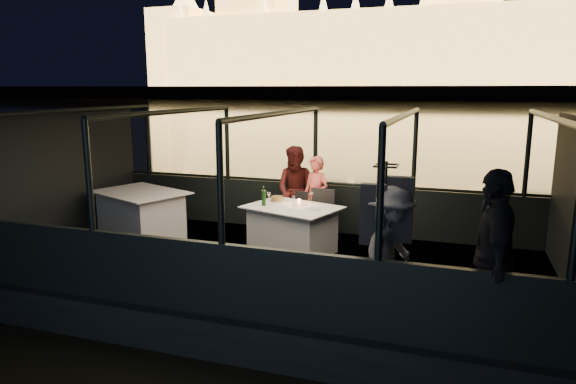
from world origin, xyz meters
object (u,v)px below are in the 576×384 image
(chair_port_left, at_px, (298,214))
(chair_port_right, at_px, (320,219))
(person_man_maroon, at_px, (297,195))
(passenger_stripe, at_px, (390,246))
(wine_bottle, at_px, (264,197))
(dining_table_central, at_px, (292,229))
(person_woman_coral, at_px, (316,197))
(passenger_dark, at_px, (492,266))
(coat_stand, at_px, (383,241))
(dining_table_aft, at_px, (141,217))

(chair_port_left, height_order, chair_port_right, chair_port_right)
(chair_port_right, distance_m, person_man_maroon, 0.82)
(passenger_stripe, height_order, wine_bottle, passenger_stripe)
(passenger_stripe, bearing_deg, dining_table_central, 58.52)
(passenger_stripe, relative_size, wine_bottle, 4.93)
(person_man_maroon, xyz_separation_m, passenger_stripe, (2.08, -2.93, 0.10))
(chair_port_right, xyz_separation_m, person_woman_coral, (-0.19, 0.41, 0.30))
(passenger_dark, distance_m, wine_bottle, 4.06)
(person_woman_coral, bearing_deg, person_man_maroon, -169.21)
(passenger_stripe, bearing_deg, person_woman_coral, 45.60)
(coat_stand, bearing_deg, dining_table_central, 132.25)
(dining_table_central, relative_size, passenger_dark, 0.77)
(dining_table_central, height_order, chair_port_left, chair_port_left)
(passenger_dark, bearing_deg, person_man_maroon, -138.31)
(person_man_maroon, bearing_deg, chair_port_right, -40.82)
(passenger_dark, relative_size, wine_bottle, 5.87)
(dining_table_aft, xyz_separation_m, chair_port_right, (3.18, 0.60, 0.06))
(person_woman_coral, height_order, person_man_maroon, person_man_maroon)
(dining_table_central, bearing_deg, wine_bottle, -171.88)
(dining_table_central, bearing_deg, passenger_stripe, -46.22)
(person_man_maroon, distance_m, passenger_dark, 4.57)
(person_woman_coral, xyz_separation_m, wine_bottle, (-0.61, -0.99, 0.17))
(chair_port_right, distance_m, passenger_dark, 3.83)
(person_woman_coral, bearing_deg, chair_port_right, -40.91)
(chair_port_right, bearing_deg, wine_bottle, -138.14)
(dining_table_aft, distance_m, chair_port_right, 3.23)
(person_woman_coral, distance_m, passenger_stripe, 3.31)
(person_woman_coral, distance_m, person_man_maroon, 0.39)
(chair_port_left, xyz_separation_m, person_woman_coral, (0.29, 0.12, 0.30))
(chair_port_left, relative_size, passenger_dark, 0.44)
(chair_port_left, xyz_separation_m, person_man_maroon, (-0.09, 0.21, 0.30))
(chair_port_left, distance_m, coat_stand, 3.37)
(dining_table_central, height_order, wine_bottle, wine_bottle)
(dining_table_central, distance_m, person_woman_coral, 1.00)
(chair_port_right, bearing_deg, passenger_stripe, -52.25)
(coat_stand, relative_size, person_man_maroon, 1.13)
(chair_port_left, distance_m, wine_bottle, 1.04)
(dining_table_aft, bearing_deg, dining_table_central, 1.66)
(dining_table_aft, relative_size, chair_port_right, 1.71)
(wine_bottle, bearing_deg, coat_stand, -39.95)
(passenger_stripe, bearing_deg, wine_bottle, 66.04)
(passenger_dark, bearing_deg, dining_table_aft, -113.08)
(passenger_dark, bearing_deg, dining_table_central, -130.10)
(dining_table_aft, height_order, chair_port_left, chair_port_left)
(dining_table_central, relative_size, chair_port_left, 1.77)
(dining_table_aft, relative_size, coat_stand, 0.87)
(person_woman_coral, distance_m, wine_bottle, 1.18)
(dining_table_central, distance_m, passenger_stripe, 2.70)
(chair_port_right, bearing_deg, coat_stand, -53.82)
(chair_port_left, relative_size, passenger_stripe, 0.52)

